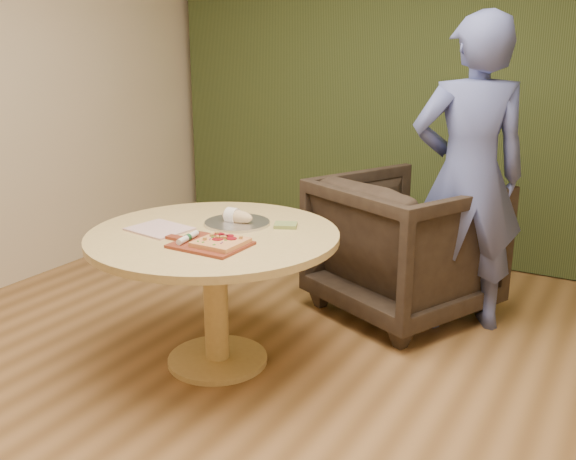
{
  "coord_description": "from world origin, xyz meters",
  "views": [
    {
      "loc": [
        1.43,
        -2.08,
        1.71
      ],
      "look_at": [
        0.11,
        0.25,
        0.92
      ],
      "focal_mm": 40.0,
      "sensor_mm": 36.0,
      "label": 1
    }
  ],
  "objects_px": {
    "pedestal_table": "(214,258)",
    "armchair": "(405,239)",
    "cutlery_roll": "(188,238)",
    "pizza_paddle": "(209,244)",
    "flatbread_pizza": "(221,242)",
    "bread_roll": "(236,216)",
    "person_standing": "(468,177)",
    "serving_tray": "(237,223)"
  },
  "relations": [
    {
      "from": "pedestal_table",
      "to": "armchair",
      "type": "xyz_separation_m",
      "value": [
        0.64,
        1.18,
        -0.12
      ]
    },
    {
      "from": "armchair",
      "to": "person_standing",
      "type": "distance_m",
      "value": 0.58
    },
    {
      "from": "pizza_paddle",
      "to": "flatbread_pizza",
      "type": "bearing_deg",
      "value": 10.89
    },
    {
      "from": "serving_tray",
      "to": "bread_roll",
      "type": "distance_m",
      "value": 0.04
    },
    {
      "from": "serving_tray",
      "to": "pedestal_table",
      "type": "bearing_deg",
      "value": -96.84
    },
    {
      "from": "bread_roll",
      "to": "person_standing",
      "type": "distance_m",
      "value": 1.4
    },
    {
      "from": "pedestal_table",
      "to": "serving_tray",
      "type": "height_order",
      "value": "serving_tray"
    },
    {
      "from": "flatbread_pizza",
      "to": "serving_tray",
      "type": "height_order",
      "value": "flatbread_pizza"
    },
    {
      "from": "cutlery_roll",
      "to": "pizza_paddle",
      "type": "bearing_deg",
      "value": 1.78
    },
    {
      "from": "pizza_paddle",
      "to": "armchair",
      "type": "relative_size",
      "value": 0.45
    },
    {
      "from": "flatbread_pizza",
      "to": "person_standing",
      "type": "bearing_deg",
      "value": 58.03
    },
    {
      "from": "pizza_paddle",
      "to": "person_standing",
      "type": "relative_size",
      "value": 0.24
    },
    {
      "from": "pedestal_table",
      "to": "serving_tray",
      "type": "distance_m",
      "value": 0.24
    },
    {
      "from": "flatbread_pizza",
      "to": "armchair",
      "type": "bearing_deg",
      "value": 71.23
    },
    {
      "from": "cutlery_roll",
      "to": "armchair",
      "type": "distance_m",
      "value": 1.56
    },
    {
      "from": "flatbread_pizza",
      "to": "armchair",
      "type": "distance_m",
      "value": 1.47
    },
    {
      "from": "armchair",
      "to": "flatbread_pizza",
      "type": "bearing_deg",
      "value": 95.81
    },
    {
      "from": "flatbread_pizza",
      "to": "cutlery_roll",
      "type": "xyz_separation_m",
      "value": [
        -0.18,
        -0.03,
        0.0
      ]
    },
    {
      "from": "flatbread_pizza",
      "to": "armchair",
      "type": "height_order",
      "value": "armchair"
    },
    {
      "from": "flatbread_pizza",
      "to": "cutlery_roll",
      "type": "height_order",
      "value": "flatbread_pizza"
    },
    {
      "from": "cutlery_roll",
      "to": "armchair",
      "type": "height_order",
      "value": "armchair"
    },
    {
      "from": "pedestal_table",
      "to": "person_standing",
      "type": "height_order",
      "value": "person_standing"
    },
    {
      "from": "pedestal_table",
      "to": "serving_tray",
      "type": "bearing_deg",
      "value": 83.16
    },
    {
      "from": "armchair",
      "to": "person_standing",
      "type": "bearing_deg",
      "value": -159.2
    },
    {
      "from": "person_standing",
      "to": "armchair",
      "type": "bearing_deg",
      "value": -33.1
    },
    {
      "from": "cutlery_roll",
      "to": "armchair",
      "type": "xyz_separation_m",
      "value": [
        0.64,
        1.39,
        -0.29
      ]
    },
    {
      "from": "person_standing",
      "to": "pizza_paddle",
      "type": "bearing_deg",
      "value": 27.0
    },
    {
      "from": "pizza_paddle",
      "to": "person_standing",
      "type": "xyz_separation_m",
      "value": [
        0.9,
        1.35,
        0.18
      ]
    },
    {
      "from": "pedestal_table",
      "to": "person_standing",
      "type": "relative_size",
      "value": 0.7
    },
    {
      "from": "serving_tray",
      "to": "person_standing",
      "type": "bearing_deg",
      "value": 44.09
    },
    {
      "from": "serving_tray",
      "to": "person_standing",
      "type": "height_order",
      "value": "person_standing"
    },
    {
      "from": "person_standing",
      "to": "bread_roll",
      "type": "bearing_deg",
      "value": 14.51
    },
    {
      "from": "bread_roll",
      "to": "armchair",
      "type": "relative_size",
      "value": 0.2
    },
    {
      "from": "serving_tray",
      "to": "bread_roll",
      "type": "height_order",
      "value": "bread_roll"
    },
    {
      "from": "pizza_paddle",
      "to": "flatbread_pizza",
      "type": "xyz_separation_m",
      "value": [
        0.06,
        0.01,
        0.02
      ]
    },
    {
      "from": "pizza_paddle",
      "to": "pedestal_table",
      "type": "bearing_deg",
      "value": 121.7
    },
    {
      "from": "serving_tray",
      "to": "person_standing",
      "type": "xyz_separation_m",
      "value": [
        0.99,
        0.96,
        0.18
      ]
    },
    {
      "from": "pizza_paddle",
      "to": "serving_tray",
      "type": "height_order",
      "value": "serving_tray"
    },
    {
      "from": "pedestal_table",
      "to": "armchair",
      "type": "relative_size",
      "value": 1.34
    },
    {
      "from": "serving_tray",
      "to": "bread_roll",
      "type": "relative_size",
      "value": 1.84
    },
    {
      "from": "cutlery_roll",
      "to": "serving_tray",
      "type": "bearing_deg",
      "value": 79.94
    },
    {
      "from": "pizza_paddle",
      "to": "flatbread_pizza",
      "type": "relative_size",
      "value": 2.0
    }
  ]
}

